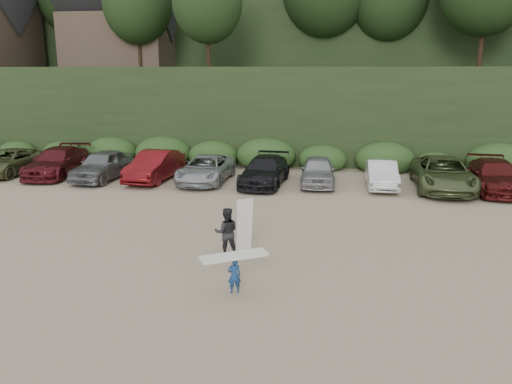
# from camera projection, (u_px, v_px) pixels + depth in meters

# --- Properties ---
(ground) EXTENTS (120.00, 120.00, 0.00)m
(ground) POSITION_uv_depth(u_px,v_px,m) (183.00, 249.00, 16.69)
(ground) COLOR tan
(ground) RESTS_ON ground
(hillside_backdrop) EXTENTS (90.00, 41.50, 28.00)m
(hillside_backdrop) POSITION_uv_depth(u_px,v_px,m) (285.00, 13.00, 48.53)
(hillside_backdrop) COLOR black
(hillside_backdrop) RESTS_ON ground
(parked_cars) EXTENTS (36.59, 5.96, 1.64)m
(parked_cars) POSITION_uv_depth(u_px,v_px,m) (218.00, 168.00, 26.37)
(parked_cars) COLOR #B9B8BE
(parked_cars) RESTS_ON ground
(child_surfer) EXTENTS (1.81, 1.35, 1.08)m
(child_surfer) POSITION_uv_depth(u_px,v_px,m) (234.00, 267.00, 13.23)
(child_surfer) COLOR navy
(child_surfer) RESTS_ON ground
(adult_surfer) EXTENTS (1.29, 0.79, 1.89)m
(adult_surfer) POSITION_uv_depth(u_px,v_px,m) (228.00, 232.00, 15.85)
(adult_surfer) COLOR black
(adult_surfer) RESTS_ON ground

